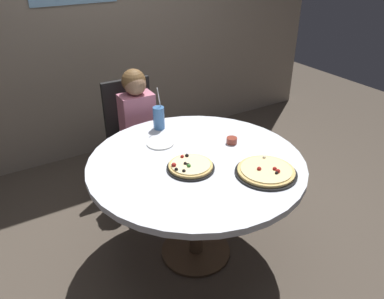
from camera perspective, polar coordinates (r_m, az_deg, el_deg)
The scene contains 10 objects.
ground_plane at distance 2.77m, azimuth 0.56°, elevation -15.07°, with size 8.00×8.00×0.00m, color #4C4238.
wall_with_window at distance 3.70m, azimuth -15.57°, elevation 20.71°, with size 5.20×0.14×2.90m.
dining_table at distance 2.36m, azimuth 0.63°, elevation -3.42°, with size 1.32×1.32×0.75m.
chair_wooden at distance 3.19m, azimuth -8.74°, elevation 2.73°, with size 0.41×0.41×0.95m.
diner_child at distance 3.06m, azimuth -7.38°, elevation 0.65°, with size 0.26×0.42×1.08m.
pizza_veggie at distance 2.22m, azimuth -0.25°, elevation -2.54°, with size 0.28×0.28×0.05m.
pizza_cheese at distance 2.21m, azimuth 11.04°, elevation -3.26°, with size 0.36×0.36×0.05m.
soda_cup at distance 2.68m, azimuth -5.00°, elevation 4.76°, with size 0.08×0.08×0.31m.
sauce_bowl at distance 2.50m, azimuth 5.98°, elevation 1.35°, with size 0.07×0.07×0.04m, color brown.
plate_small at distance 2.50m, azimuth -4.76°, elevation 0.94°, with size 0.18×0.18×0.01m, color white.
Camera 1 is at (-1.06, -1.68, 1.93)m, focal length 35.57 mm.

